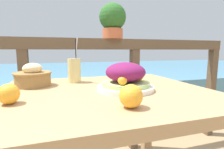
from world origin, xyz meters
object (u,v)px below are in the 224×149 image
at_px(drink_glass, 74,70).
at_px(bread_basket, 33,77).
at_px(potted_plant, 113,20).
at_px(salad_plate, 125,78).

bearing_deg(drink_glass, bread_basket, -168.13).
bearing_deg(potted_plant, salad_plate, -103.04).
height_order(salad_plate, drink_glass, drink_glass).
relative_size(drink_glass, bread_basket, 1.36).
xyz_separation_m(salad_plate, bread_basket, (-0.41, 0.22, -0.01)).
bearing_deg(bread_basket, potted_plant, 40.15).
xyz_separation_m(drink_glass, potted_plant, (0.37, 0.44, 0.36)).
bearing_deg(salad_plate, potted_plant, 76.96).
distance_m(bread_basket, potted_plant, 0.85).
relative_size(bread_basket, potted_plant, 0.62).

